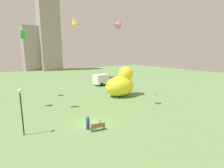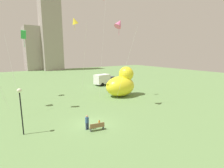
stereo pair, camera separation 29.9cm
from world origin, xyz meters
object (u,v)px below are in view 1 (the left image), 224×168
(park_bench, at_px, (98,127))
(person_adult, at_px, (88,122))
(kite_yellow, at_px, (74,21))
(lamppost, at_px, (21,100))
(giant_inflatable_duck, at_px, (121,84))
(kite_pink, at_px, (119,24))
(kite_green, at_px, (23,35))
(person_child, at_px, (100,123))
(box_truck, at_px, (103,80))

(park_bench, bearing_deg, person_adult, 132.80)
(kite_yellow, bearing_deg, lamppost, -134.34)
(giant_inflatable_duck, xyz_separation_m, kite_pink, (-4.80, -5.65, 10.16))
(kite_green, bearing_deg, giant_inflatable_duck, -1.48)
(person_child, xyz_separation_m, kite_yellow, (3.09, 13.81, 13.52))
(person_child, bearing_deg, box_truck, 57.45)
(person_adult, relative_size, person_child, 1.90)
(lamppost, height_order, kite_green, kite_green)
(box_truck, relative_size, kite_green, 0.50)
(lamppost, bearing_deg, person_child, -20.92)
(kite_green, height_order, kite_pink, kite_pink)
(park_bench, xyz_separation_m, person_child, (0.65, 0.66, 0.01))
(lamppost, xyz_separation_m, kite_green, (1.84, 7.64, 7.12))
(person_child, height_order, lamppost, lamppost)
(person_child, distance_m, kite_pink, 14.27)
(lamppost, height_order, kite_pink, kite_pink)
(person_adult, height_order, kite_pink, kite_pink)
(person_adult, height_order, kite_green, kite_green)
(box_truck, distance_m, kite_yellow, 18.43)
(park_bench, relative_size, lamppost, 0.34)
(box_truck, distance_m, kite_green, 24.56)
(park_bench, bearing_deg, lamppost, 152.82)
(person_child, height_order, kite_pink, kite_pink)
(person_child, height_order, box_truck, box_truck)
(person_adult, bearing_deg, kite_green, 112.51)
(park_bench, xyz_separation_m, kite_pink, (6.69, 5.12, 12.15))
(box_truck, bearing_deg, lamppost, -138.64)
(person_child, bearing_deg, giant_inflatable_duck, 43.02)
(kite_green, distance_m, kite_yellow, 9.91)
(kite_pink, xyz_separation_m, kite_yellow, (-2.94, 9.34, 1.38))
(person_child, xyz_separation_m, kite_pink, (6.03, 4.46, 12.14))
(kite_pink, bearing_deg, giant_inflatable_duck, 49.63)
(person_adult, height_order, lamppost, lamppost)
(lamppost, distance_m, kite_yellow, 18.37)
(park_bench, distance_m, giant_inflatable_duck, 15.87)
(person_child, distance_m, box_truck, 25.90)
(person_child, bearing_deg, kite_yellow, 77.37)
(park_bench, height_order, kite_green, kite_green)
(person_adult, distance_m, giant_inflatable_duck, 15.85)
(box_truck, xyz_separation_m, kite_pink, (-7.89, -17.35, 11.19))
(person_child, distance_m, giant_inflatable_duck, 14.95)
(kite_yellow, bearing_deg, giant_inflatable_duck, -25.52)
(box_truck, bearing_deg, kite_green, -150.15)
(person_adult, distance_m, kite_pink, 14.52)
(park_bench, relative_size, kite_green, 0.15)
(park_bench, height_order, kite_yellow, kite_yellow)
(park_bench, bearing_deg, box_truck, 57.03)
(kite_green, bearing_deg, kite_pink, -27.30)
(person_adult, relative_size, kite_pink, 0.13)
(person_child, relative_size, kite_pink, 0.07)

